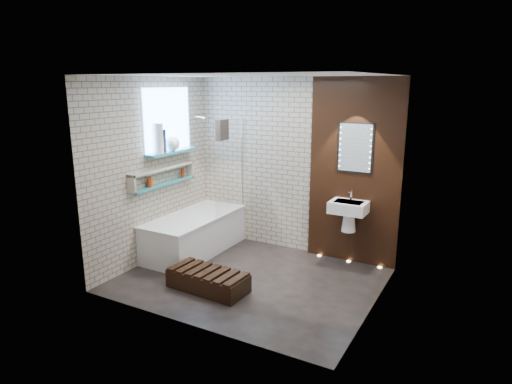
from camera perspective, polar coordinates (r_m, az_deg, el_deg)
The scene contains 15 objects.
ground at distance 5.97m, azimuth -0.71°, elevation -11.09°, with size 3.20×3.20×0.00m, color black.
room_shell at distance 5.55m, azimuth -0.75°, elevation 1.18°, with size 3.24×3.20×2.60m.
walnut_panel at distance 6.34m, azimuth 12.52°, elevation 2.45°, with size 1.30×0.06×2.60m, color black.
clerestory_window at distance 6.63m, azimuth -11.23°, elevation 8.26°, with size 0.18×1.00×0.94m.
display_niche at distance 6.56m, azimuth -11.80°, elevation 1.97°, with size 0.14×1.30×0.26m.
bathtub at distance 6.84m, azimuth -7.83°, elevation -5.28°, with size 0.79×1.74×0.70m.
bath_screen at distance 6.74m, azimuth -3.45°, elevation 3.25°, with size 0.01×0.78×1.40m, color white.
towel at distance 6.51m, azimuth -4.36°, elevation 7.93°, with size 0.09×0.23×0.30m, color black.
shower_head at distance 6.93m, azimuth -6.32°, elevation 9.49°, with size 0.18×0.18×0.02m, color silver.
washbasin at distance 6.27m, azimuth 11.76°, elevation -2.43°, with size 0.50×0.36×0.58m.
led_mirror at distance 6.24m, azimuth 12.59°, elevation 5.54°, with size 0.50×0.02×0.70m.
walnut_step at distance 5.69m, azimuth -6.15°, elevation -11.25°, with size 1.01×0.45×0.22m, color black.
niche_bottles at distance 6.54m, azimuth -11.97°, elevation 1.63°, with size 0.06×0.81×0.14m.
sill_vases at distance 6.51m, azimuth -11.42°, elevation 6.39°, with size 0.21×0.47×0.42m.
floor_uplights at distance 6.65m, azimuth 11.76°, elevation -8.66°, with size 0.96×0.06×0.01m.
Camera 1 is at (2.68, -4.71, 2.52)m, focal length 31.25 mm.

